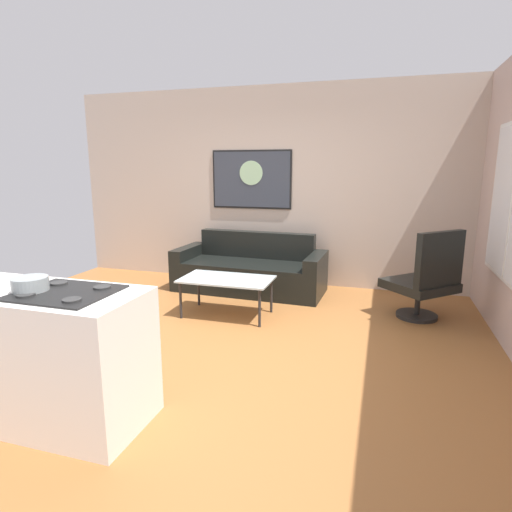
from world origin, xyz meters
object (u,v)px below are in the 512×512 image
armchair (426,279)px  wall_painting (251,179)px  mixing_bowl (30,285)px  coffee_table (227,281)px  couch (250,271)px

armchair → wall_painting: 2.80m
mixing_bowl → coffee_table: bearing=78.7°
couch → wall_painting: 1.35m
armchair → wall_painting: (-2.36, 1.09, 1.03)m
couch → armchair: 2.30m
coffee_table → armchair: armchair is taller
coffee_table → armchair: bearing=12.9°
couch → wall_painting: (-0.14, 0.52, 1.24)m
coffee_table → mixing_bowl: bearing=-101.3°
coffee_table → armchair: 2.22m
mixing_bowl → couch: bearing=83.2°
armchair → mixing_bowl: (-2.62, -2.78, 0.47)m
armchair → wall_painting: wall_painting is taller
couch → mixing_bowl: size_ratio=9.38×
armchair → wall_painting: size_ratio=0.86×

